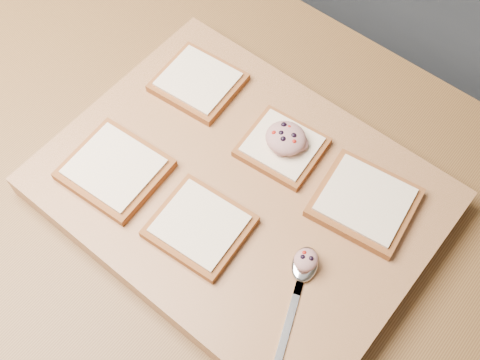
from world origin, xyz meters
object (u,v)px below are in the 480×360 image
object	(u,v)px
spoon	(302,273)
tuna_salad_dollop	(286,138)
bread_far_center	(282,147)
cutting_board	(240,193)

from	to	relation	value
spoon	tuna_salad_dollop	bearing A→B (deg)	133.81
bread_far_center	tuna_salad_dollop	bearing A→B (deg)	47.45
tuna_salad_dollop	spoon	xyz separation A→B (m)	(0.13, -0.14, -0.02)
cutting_board	tuna_salad_dollop	distance (m)	0.10
cutting_board	bread_far_center	world-z (taller)	bread_far_center
cutting_board	bread_far_center	xyz separation A→B (m)	(0.01, 0.09, 0.03)
bread_far_center	spoon	distance (m)	0.19
bread_far_center	tuna_salad_dollop	world-z (taller)	tuna_salad_dollop
cutting_board	spoon	world-z (taller)	spoon
tuna_salad_dollop	spoon	bearing A→B (deg)	-46.19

